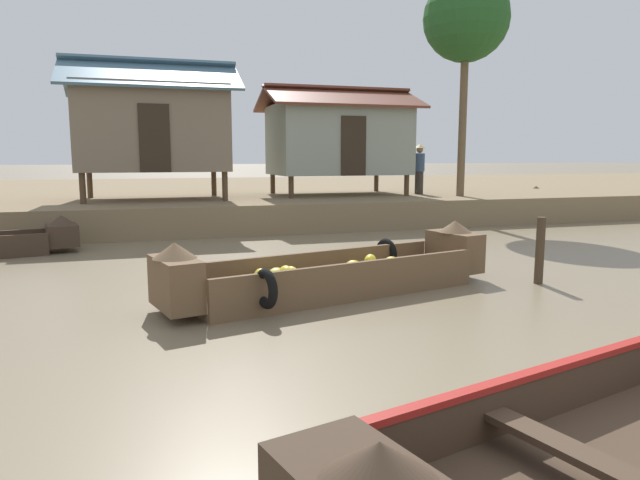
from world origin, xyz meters
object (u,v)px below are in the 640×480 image
at_px(mooring_post, 540,251).
at_px(banana_boat, 334,273).
at_px(stilt_house_mid_left, 338,138).
at_px(fishing_skiff_distant, 592,201).
at_px(palm_tree_near, 466,20).
at_px(vendor_person, 419,166).
at_px(stilt_house_left, 153,127).

bearing_deg(mooring_post, banana_boat, 174.68).
relative_size(banana_boat, stilt_house_mid_left, 1.09).
height_order(fishing_skiff_distant, stilt_house_mid_left, stilt_house_mid_left).
distance_m(palm_tree_near, vendor_person, 4.70).
bearing_deg(stilt_house_mid_left, fishing_skiff_distant, 1.01).
distance_m(fishing_skiff_distant, mooring_post, 15.12).
bearing_deg(stilt_house_left, mooring_post, -60.26).
bearing_deg(mooring_post, palm_tree_near, 66.59).
height_order(banana_boat, palm_tree_near, palm_tree_near).
xyz_separation_m(banana_boat, stilt_house_mid_left, (3.58, 10.05, 2.31)).
bearing_deg(banana_boat, palm_tree_near, 49.09).
bearing_deg(fishing_skiff_distant, vendor_person, -173.91).
bearing_deg(palm_tree_near, stilt_house_left, 171.23).
bearing_deg(vendor_person, stilt_house_left, 178.82).
bearing_deg(mooring_post, fishing_skiff_distant, 44.25).
bearing_deg(palm_tree_near, fishing_skiff_distant, 16.39).
distance_m(stilt_house_left, vendor_person, 8.57).
height_order(fishing_skiff_distant, palm_tree_near, palm_tree_near).
height_order(fishing_skiff_distant, stilt_house_left, stilt_house_left).
distance_m(fishing_skiff_distant, palm_tree_near, 9.51).
relative_size(stilt_house_left, vendor_person, 2.91).
distance_m(fishing_skiff_distant, vendor_person, 8.15).
bearing_deg(banana_boat, vendor_person, 56.41).
relative_size(stilt_house_mid_left, palm_tree_near, 0.73).
bearing_deg(banana_boat, fishing_skiff_distant, 35.75).
height_order(vendor_person, mooring_post, vendor_person).
xyz_separation_m(fishing_skiff_distant, vendor_person, (-7.98, -0.85, 1.41)).
distance_m(stilt_house_left, stilt_house_mid_left, 5.86).
bearing_deg(mooring_post, stilt_house_mid_left, 88.91).
relative_size(banana_boat, fishing_skiff_distant, 1.13).
height_order(stilt_house_mid_left, palm_tree_near, palm_tree_near).
relative_size(fishing_skiff_distant, mooring_post, 4.41).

